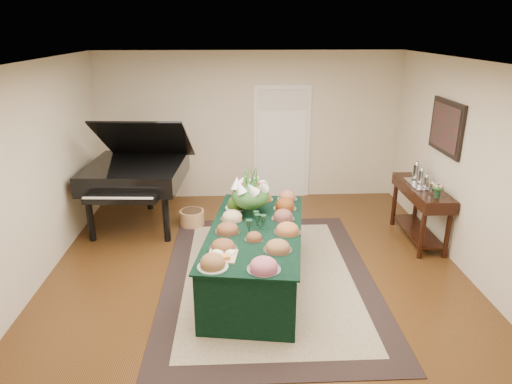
{
  "coord_description": "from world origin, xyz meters",
  "views": [
    {
      "loc": [
        -0.25,
        -5.29,
        3.09
      ],
      "look_at": [
        0.0,
        0.3,
        1.05
      ],
      "focal_mm": 32.0,
      "sensor_mm": 36.0,
      "label": 1
    }
  ],
  "objects_px": {
    "grand_piano": "(136,172)",
    "floral_centerpiece": "(250,192)",
    "buffet_table": "(256,256)",
    "mahogany_sideboard": "(421,198)"
  },
  "relations": [
    {
      "from": "grand_piano",
      "to": "floral_centerpiece",
      "type": "bearing_deg",
      "value": -39.2
    },
    {
      "from": "floral_centerpiece",
      "to": "grand_piano",
      "type": "xyz_separation_m",
      "value": [
        -1.77,
        1.44,
        -0.16
      ]
    },
    {
      "from": "buffet_table",
      "to": "mahogany_sideboard",
      "type": "relative_size",
      "value": 1.79
    },
    {
      "from": "floral_centerpiece",
      "to": "grand_piano",
      "type": "height_order",
      "value": "grand_piano"
    },
    {
      "from": "buffet_table",
      "to": "mahogany_sideboard",
      "type": "bearing_deg",
      "value": 24.76
    },
    {
      "from": "floral_centerpiece",
      "to": "grand_piano",
      "type": "distance_m",
      "value": 2.29
    },
    {
      "from": "buffet_table",
      "to": "grand_piano",
      "type": "distance_m",
      "value": 2.71
    },
    {
      "from": "grand_piano",
      "to": "mahogany_sideboard",
      "type": "distance_m",
      "value": 4.41
    },
    {
      "from": "grand_piano",
      "to": "mahogany_sideboard",
      "type": "bearing_deg",
      "value": -10.12
    },
    {
      "from": "buffet_table",
      "to": "floral_centerpiece",
      "type": "bearing_deg",
      "value": 95.18
    }
  ]
}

